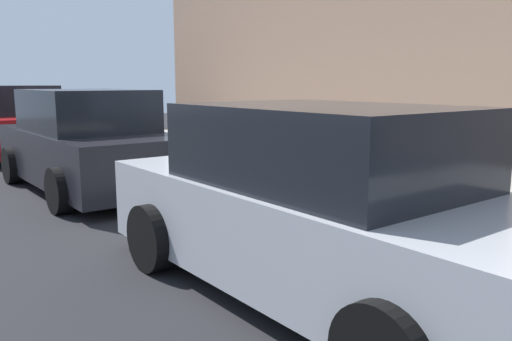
# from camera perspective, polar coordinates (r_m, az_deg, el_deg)

# --- Properties ---
(ground_plane) EXTENTS (40.00, 40.00, 0.00)m
(ground_plane) POSITION_cam_1_polar(r_m,az_deg,el_deg) (8.70, -3.77, -2.02)
(ground_plane) COLOR black
(sidewalk_curb) EXTENTS (18.00, 5.00, 0.14)m
(sidewalk_curb) POSITION_cam_1_polar(r_m,az_deg,el_deg) (10.26, 7.89, 0.11)
(sidewalk_curb) COLOR #9E9B93
(sidewalk_curb) RESTS_ON ground_plane
(suitcase_teal_0) EXTENTS (0.47, 0.29, 0.81)m
(suitcase_teal_0) POSITION_cam_1_polar(r_m,az_deg,el_deg) (6.19, 21.70, -3.41)
(suitcase_teal_0) COLOR #0F606B
(suitcase_teal_0) RESTS_ON sidewalk_curb
(suitcase_navy_1) EXTENTS (0.40, 0.25, 0.56)m
(suitcase_navy_1) POSITION_cam_1_polar(r_m,az_deg,el_deg) (6.47, 17.64, -3.01)
(suitcase_navy_1) COLOR navy
(suitcase_navy_1) RESTS_ON sidewalk_curb
(suitcase_red_2) EXTENTS (0.46, 0.22, 0.91)m
(suitcase_red_2) POSITION_cam_1_polar(r_m,az_deg,el_deg) (6.80, 14.31, -1.91)
(suitcase_red_2) COLOR red
(suitcase_red_2) RESTS_ON sidewalk_curb
(suitcase_black_3) EXTENTS (0.37, 0.21, 0.88)m
(suitcase_black_3) POSITION_cam_1_polar(r_m,az_deg,el_deg) (7.10, 10.99, -0.92)
(suitcase_black_3) COLOR black
(suitcase_black_3) RESTS_ON sidewalk_curb
(suitcase_silver_4) EXTENTS (0.49, 0.25, 0.92)m
(suitcase_silver_4) POSITION_cam_1_polar(r_m,az_deg,el_deg) (7.49, 8.27, -0.27)
(suitcase_silver_4) COLOR #9EA0A8
(suitcase_silver_4) RESTS_ON sidewalk_curb
(suitcase_maroon_5) EXTENTS (0.39, 0.21, 0.93)m
(suitcase_maroon_5) POSITION_cam_1_polar(r_m,az_deg,el_deg) (7.84, 5.35, 0.34)
(suitcase_maroon_5) COLOR maroon
(suitcase_maroon_5) RESTS_ON sidewalk_curb
(suitcase_olive_6) EXTENTS (0.40, 0.25, 0.80)m
(suitcase_olive_6) POSITION_cam_1_polar(r_m,az_deg,el_deg) (8.21, 3.05, 0.40)
(suitcase_olive_6) COLOR #59601E
(suitcase_olive_6) RESTS_ON sidewalk_curb
(suitcase_teal_7) EXTENTS (0.45, 0.27, 0.78)m
(suitcase_teal_7) POSITION_cam_1_polar(r_m,az_deg,el_deg) (8.57, 0.46, 0.58)
(suitcase_teal_7) COLOR #0F606B
(suitcase_teal_7) RESTS_ON sidewalk_curb
(suitcase_navy_8) EXTENTS (0.51, 0.26, 1.08)m
(suitcase_navy_8) POSITION_cam_1_polar(r_m,az_deg,el_deg) (9.04, -1.42, 1.79)
(suitcase_navy_8) COLOR navy
(suitcase_navy_8) RESTS_ON sidewalk_curb
(suitcase_red_9) EXTENTS (0.37, 0.24, 0.78)m
(suitcase_red_9) POSITION_cam_1_polar(r_m,az_deg,el_deg) (9.42, -3.80, 1.97)
(suitcase_red_9) COLOR red
(suitcase_red_9) RESTS_ON sidewalk_curb
(suitcase_black_10) EXTENTS (0.43, 0.29, 0.75)m
(suitcase_black_10) POSITION_cam_1_polar(r_m,az_deg,el_deg) (9.87, -5.04, 2.23)
(suitcase_black_10) COLOR black
(suitcase_black_10) RESTS_ON sidewalk_curb
(suitcase_silver_11) EXTENTS (0.38, 0.22, 0.88)m
(suitcase_silver_11) POSITION_cam_1_polar(r_m,az_deg,el_deg) (10.26, -6.84, 2.10)
(suitcase_silver_11) COLOR #9EA0A8
(suitcase_silver_11) RESTS_ON sidewalk_curb
(fire_hydrant) EXTENTS (0.39, 0.21, 0.75)m
(fire_hydrant) POSITION_cam_1_polar(r_m,az_deg,el_deg) (10.91, -8.49, 3.12)
(fire_hydrant) COLOR #D89E0C
(fire_hydrant) RESTS_ON sidewalk_curb
(bollard_post) EXTENTS (0.12, 0.12, 0.88)m
(bollard_post) POSITION_cam_1_polar(r_m,az_deg,el_deg) (11.30, -10.48, 3.53)
(bollard_post) COLOR brown
(bollard_post) RESTS_ON sidewalk_curb
(parked_car_silver_0) EXTENTS (4.40, 1.98, 1.58)m
(parked_car_silver_0) POSITION_cam_1_polar(r_m,az_deg,el_deg) (4.31, 7.30, -4.09)
(parked_car_silver_0) COLOR #B2B5BA
(parked_car_silver_0) RESTS_ON ground_plane
(parked_car_charcoal_1) EXTENTS (4.35, 2.02, 1.65)m
(parked_car_charcoal_1) POSITION_cam_1_polar(r_m,az_deg,el_deg) (8.94, -18.03, 2.83)
(parked_car_charcoal_1) COLOR black
(parked_car_charcoal_1) RESTS_ON ground_plane
(parked_car_red_2) EXTENTS (4.83, 2.21, 1.69)m
(parked_car_red_2) POSITION_cam_1_polar(r_m,az_deg,el_deg) (14.04, -25.42, 4.78)
(parked_car_red_2) COLOR #AD1619
(parked_car_red_2) RESTS_ON ground_plane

